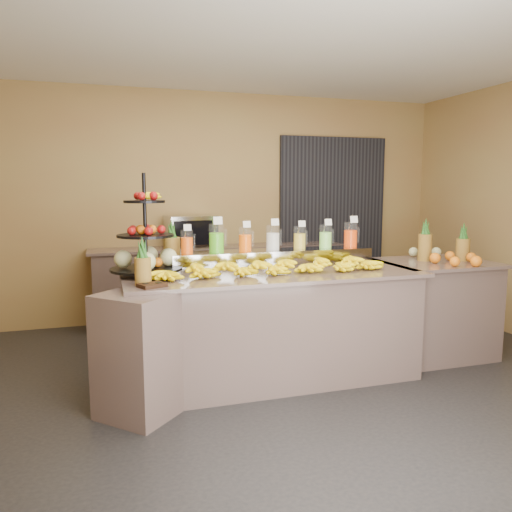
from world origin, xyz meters
name	(u,v)px	position (x,y,z in m)	size (l,w,h in m)	color
ground	(284,390)	(0.00, 0.00, 0.00)	(6.00, 6.00, 0.00)	black
room_envelope	(275,162)	(0.19, 0.79, 1.88)	(6.04, 5.02, 2.82)	#996A3D
buffet_counter	(261,327)	(-0.12, 0.26, 0.47)	(2.75, 1.25, 0.93)	gray
right_counter	(433,308)	(1.70, 0.40, 0.47)	(1.08, 0.88, 0.93)	gray
back_ledge	(221,283)	(0.00, 2.25, 0.47)	(3.10, 0.55, 0.93)	gray
pitcher_tray	(273,258)	(0.10, 0.58, 1.01)	(1.85, 0.30, 0.15)	gray
juice_pitcher_orange_a	(187,243)	(-0.68, 0.58, 1.17)	(0.11, 0.11, 0.26)	silver
juice_pitcher_green	(216,240)	(-0.42, 0.58, 1.19)	(0.13, 0.14, 0.32)	silver
juice_pitcher_orange_b	(245,240)	(-0.16, 0.58, 1.17)	(0.12, 0.12, 0.28)	silver
juice_pitcher_milk	(273,239)	(0.10, 0.58, 1.18)	(0.12, 0.13, 0.30)	silver
juice_pitcher_lemon	(300,239)	(0.36, 0.58, 1.17)	(0.11, 0.12, 0.27)	silver
juice_pitcher_lime	(325,238)	(0.62, 0.58, 1.18)	(0.12, 0.12, 0.28)	silver
juice_pitcher_orange_c	(351,236)	(0.88, 0.58, 1.18)	(0.13, 0.13, 0.31)	silver
banana_heap	(273,265)	(-0.03, 0.22, 1.00)	(1.96, 0.18, 0.16)	#FFEA0C
fruit_stand	(150,249)	(-1.00, 0.49, 1.14)	(0.62, 0.62, 0.83)	black
condiment_caddy	(152,285)	(-1.04, -0.06, 0.94)	(0.18, 0.14, 0.03)	black
pineapple_left_a	(143,267)	(-1.10, 0.04, 1.06)	(0.12, 0.12, 0.36)	brown
pineapple_left_b	(172,250)	(-0.79, 0.76, 1.09)	(0.15, 0.15, 0.43)	brown
right_fruit_pile	(449,254)	(1.79, 0.31, 1.01)	(0.49, 0.47, 0.26)	brown
oven_warmer	(190,231)	(-0.36, 2.25, 1.12)	(0.57, 0.40, 0.38)	gray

